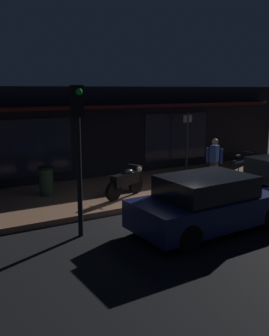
# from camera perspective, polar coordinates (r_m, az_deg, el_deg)

# --- Properties ---
(ground_plane) EXTENTS (60.00, 60.00, 0.00)m
(ground_plane) POSITION_cam_1_polar(r_m,az_deg,el_deg) (11.29, 7.97, -6.65)
(ground_plane) COLOR black
(sidewalk_slab) EXTENTS (18.00, 4.00, 0.15)m
(sidewalk_slab) POSITION_cam_1_polar(r_m,az_deg,el_deg) (13.64, 0.17, -2.99)
(sidewalk_slab) COLOR #8C6047
(sidewalk_slab) RESTS_ON ground_plane
(storefront_building) EXTENTS (18.00, 3.30, 3.60)m
(storefront_building) POSITION_cam_1_polar(r_m,az_deg,el_deg) (16.30, -5.91, 5.53)
(storefront_building) COLOR black
(storefront_building) RESTS_ON ground_plane
(motorcycle) EXTENTS (1.63, 0.81, 0.97)m
(motorcycle) POSITION_cam_1_polar(r_m,az_deg,el_deg) (12.19, -1.31, -2.00)
(motorcycle) COLOR black
(motorcycle) RESTS_ON sidewalk_slab
(bicycle_parked) EXTENTS (1.64, 0.43, 0.91)m
(bicycle_parked) POSITION_cam_1_polar(r_m,az_deg,el_deg) (15.79, 15.49, 0.21)
(bicycle_parked) COLOR black
(bicycle_parked) RESTS_ON sidewalk_slab
(person_bystander) EXTENTS (0.44, 0.58, 1.67)m
(person_bystander) POSITION_cam_1_polar(r_m,az_deg,el_deg) (13.84, 11.67, 1.02)
(person_bystander) COLOR #28232D
(person_bystander) RESTS_ON sidewalk_slab
(sign_post) EXTENTS (0.44, 0.09, 2.40)m
(sign_post) POSITION_cam_1_polar(r_m,az_deg,el_deg) (16.32, 7.76, 4.46)
(sign_post) COLOR #47474C
(sign_post) RESTS_ON sidewalk_slab
(trash_bin) EXTENTS (0.48, 0.48, 0.93)m
(trash_bin) POSITION_cam_1_polar(r_m,az_deg,el_deg) (12.71, -12.90, -1.85)
(trash_bin) COLOR #2D4C33
(trash_bin) RESTS_ON sidewalk_slab
(traffic_light_pole) EXTENTS (0.24, 0.33, 3.60)m
(traffic_light_pole) POSITION_cam_1_polar(r_m,az_deg,el_deg) (9.05, -8.31, 4.90)
(traffic_light_pole) COLOR black
(traffic_light_pole) RESTS_ON ground_plane
(parked_car_near) EXTENTS (4.16, 1.91, 1.42)m
(parked_car_near) POSITION_cam_1_polar(r_m,az_deg,el_deg) (9.90, 10.88, -5.12)
(parked_car_near) COLOR black
(parked_car_near) RESTS_ON ground_plane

